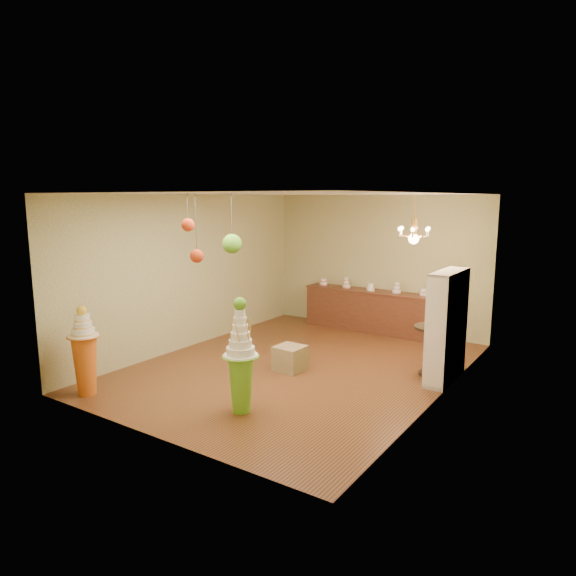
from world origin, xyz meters
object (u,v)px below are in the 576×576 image
Objects in this scene: pedestal_green at (241,368)px; sideboard at (370,310)px; pedestal_orange at (85,358)px; round_table at (433,344)px.

pedestal_green is 5.03m from sideboard.
sideboard is (-0.38, 5.01, -0.16)m from pedestal_green.
sideboard is at bearing 71.40° from pedestal_orange.
round_table is (1.72, 2.95, -0.09)m from pedestal_green.
round_table is (4.06, 3.75, -0.03)m from pedestal_orange.
pedestal_green is at bearing -85.63° from sideboard.
pedestal_green reaches higher than round_table.
round_table is at bearing 42.77° from pedestal_orange.
round_table is at bearing -44.52° from sideboard.
pedestal_orange is at bearing -137.23° from round_table.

